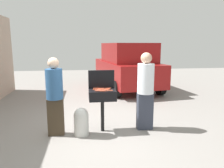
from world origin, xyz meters
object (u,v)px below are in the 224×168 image
object	(u,v)px
hot_dog_2	(98,90)
hot_dog_13	(101,89)
person_left	(55,94)
hot_dog_4	(107,90)
hot_dog_9	(100,90)
propane_tank	(81,121)
hot_dog_11	(105,90)
hot_dog_8	(101,88)
bbq_grill	(102,96)
hot_dog_1	(110,91)
parked_minivan	(127,66)
hot_dog_3	(107,89)
hot_dog_6	(98,91)
hot_dog_5	(96,89)
hot_dog_12	(108,88)
hot_dog_0	(101,89)
hot_dog_7	(103,91)
person_right	(145,88)
hot_dog_10	(96,88)

from	to	relation	value
hot_dog_2	hot_dog_13	world-z (taller)	same
person_left	hot_dog_4	bearing A→B (deg)	0.44
hot_dog_4	hot_dog_9	size ratio (longest dim) A/B	1.00
hot_dog_4	propane_tank	distance (m)	0.88
hot_dog_4	hot_dog_11	world-z (taller)	same
hot_dog_2	hot_dog_8	bearing A→B (deg)	61.56
bbq_grill	person_left	distance (m)	1.04
hot_dog_4	hot_dog_11	size ratio (longest dim) A/B	1.00
hot_dog_1	hot_dog_11	world-z (taller)	same
bbq_grill	parked_minivan	size ratio (longest dim) A/B	0.21
hot_dog_8	hot_dog_1	bearing A→B (deg)	-57.42
hot_dog_3	hot_dog_4	distance (m)	0.08
bbq_grill	hot_dog_6	distance (m)	0.22
bbq_grill	hot_dog_5	world-z (taller)	hot_dog_5
parked_minivan	hot_dog_12	bearing A→B (deg)	65.72
hot_dog_0	hot_dog_7	xyz separation A→B (m)	(0.02, -0.24, 0.00)
hot_dog_1	hot_dog_9	xyz separation A→B (m)	(-0.21, 0.11, 0.00)
hot_dog_3	hot_dog_12	world-z (taller)	same
hot_dog_1	hot_dog_8	world-z (taller)	same
hot_dog_0	propane_tank	world-z (taller)	hot_dog_0
person_right	hot_dog_3	bearing A→B (deg)	-13.38
hot_dog_1	hot_dog_4	world-z (taller)	same
hot_dog_11	person_right	size ratio (longest dim) A/B	0.07
bbq_grill	hot_dog_4	distance (m)	0.19
hot_dog_1	propane_tank	distance (m)	0.91
hot_dog_13	hot_dog_11	bearing A→B (deg)	-61.19
hot_dog_9	hot_dog_10	distance (m)	0.18
person_right	hot_dog_0	bearing A→B (deg)	-15.33
hot_dog_4	hot_dog_11	xyz separation A→B (m)	(-0.05, -0.06, 0.00)
bbq_grill	hot_dog_10	xyz separation A→B (m)	(-0.13, 0.14, 0.16)
person_left	hot_dog_1	bearing A→B (deg)	-4.51
propane_tank	parked_minivan	xyz separation A→B (m)	(1.99, 4.81, 0.70)
hot_dog_0	person_left	size ratio (longest dim) A/B	0.08
hot_dog_10	parked_minivan	size ratio (longest dim) A/B	0.03
hot_dog_9	hot_dog_11	bearing A→B (deg)	-35.72
hot_dog_2	hot_dog_0	bearing A→B (deg)	60.75
person_right	hot_dog_1	bearing A→B (deg)	-1.28
hot_dog_7	hot_dog_12	world-z (taller)	same
hot_dog_8	hot_dog_6	bearing A→B (deg)	-109.97
hot_dog_6	hot_dog_4	bearing A→B (deg)	24.49
hot_dog_0	propane_tank	distance (m)	0.84
bbq_grill	hot_dog_9	distance (m)	0.17
hot_dog_0	hot_dog_7	bearing A→B (deg)	-86.15
hot_dog_7	hot_dog_9	bearing A→B (deg)	110.45
hot_dog_0	hot_dog_4	size ratio (longest dim) A/B	1.00
hot_dog_5	hot_dog_1	bearing A→B (deg)	-29.44
hot_dog_6	hot_dog_10	xyz separation A→B (m)	(-0.04, 0.26, 0.00)
hot_dog_3	hot_dog_5	world-z (taller)	same
hot_dog_6	hot_dog_7	distance (m)	0.10
person_left	hot_dog_2	bearing A→B (deg)	-1.20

